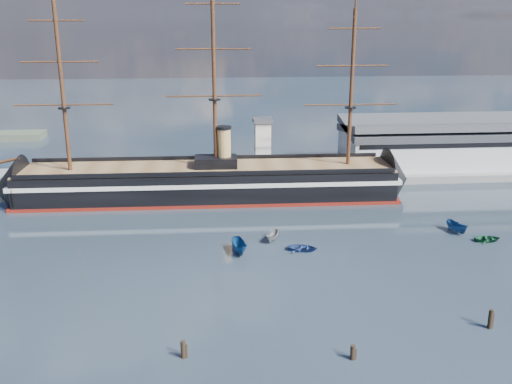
{
  "coord_description": "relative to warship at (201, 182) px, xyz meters",
  "views": [
    {
      "loc": [
        -11.07,
        -71.87,
        42.27
      ],
      "look_at": [
        -1.97,
        35.0,
        9.0
      ],
      "focal_mm": 40.0,
      "sensor_mm": 36.0,
      "label": 1
    }
  ],
  "objects": [
    {
      "name": "motorboat_a",
      "position": [
        7.34,
        -34.11,
        -4.04
      ],
      "size": [
        7.85,
        3.82,
        3.01
      ],
      "primitive_type": "imported",
      "rotation": [
        0.0,
        0.0,
        0.14
      ],
      "color": "navy",
      "rests_on": "ground"
    },
    {
      "name": "motorboat_e",
      "position": [
        56.14,
        -32.34,
        -4.04
      ],
      "size": [
        1.3,
        3.2,
        1.49
      ],
      "primitive_type": "imported",
      "rotation": [
        0.0,
        0.0,
        1.58
      ],
      "color": "#144F2E",
      "rests_on": "ground"
    },
    {
      "name": "warship",
      "position": [
        0.0,
        0.0,
        0.0
      ],
      "size": [
        112.99,
        17.5,
        53.94
      ],
      "rotation": [
        0.0,
        0.0,
        -0.01
      ],
      "color": "black",
      "rests_on": "ground"
    },
    {
      "name": "ground",
      "position": [
        13.17,
        -20.0,
        -4.04
      ],
      "size": [
        600.0,
        600.0,
        0.0
      ],
      "primitive_type": "plane",
      "color": "#1C272E",
      "rests_on": "ground"
    },
    {
      "name": "piling_near_right",
      "position": [
        40.99,
        -63.76,
        -4.04
      ],
      "size": [
        0.64,
        0.64,
        3.63
      ],
      "primitive_type": "cylinder",
      "color": "black",
      "rests_on": "ground"
    },
    {
      "name": "motorboat_f",
      "position": [
        52.01,
        -27.26,
        -4.04
      ],
      "size": [
        7.11,
        4.36,
        2.67
      ],
      "primitive_type": "imported",
      "rotation": [
        0.0,
        0.0,
        0.31
      ],
      "color": "navy",
      "rests_on": "ground"
    },
    {
      "name": "piling_near_mid",
      "position": [
        19.83,
        -69.59,
        -4.04
      ],
      "size": [
        0.64,
        0.64,
        2.72
      ],
      "primitive_type": "cylinder",
      "color": "black",
      "rests_on": "ground"
    },
    {
      "name": "piling_near_left",
      "position": [
        -1.83,
        -67.4,
        -4.04
      ],
      "size": [
        0.64,
        0.64,
        3.13
      ],
      "primitive_type": "cylinder",
      "color": "black",
      "rests_on": "ground"
    },
    {
      "name": "motorboat_c",
      "position": [
        14.13,
        -28.7,
        -4.04
      ],
      "size": [
        6.08,
        4.21,
        2.29
      ],
      "primitive_type": "imported",
      "rotation": [
        0.0,
        0.0,
        -0.41
      ],
      "color": "gray",
      "rests_on": "ground"
    },
    {
      "name": "motorboat_b",
      "position": [
        19.2,
        -33.95,
        -4.04
      ],
      "size": [
        2.2,
        3.68,
        1.61
      ],
      "primitive_type": "imported",
      "rotation": [
        0.0,
        0.0,
        1.32
      ],
      "color": "navy",
      "rests_on": "ground"
    },
    {
      "name": "warehouse",
      "position": [
        71.17,
        20.0,
        3.95
      ],
      "size": [
        63.0,
        21.0,
        11.6
      ],
      "color": "#B7BABC",
      "rests_on": "ground"
    },
    {
      "name": "quay_tower",
      "position": [
        16.17,
        13.0,
        5.72
      ],
      "size": [
        5.0,
        5.0,
        15.0
      ],
      "color": "silver",
      "rests_on": "ground"
    },
    {
      "name": "quay",
      "position": [
        23.17,
        16.0,
        -4.04
      ],
      "size": [
        180.0,
        18.0,
        2.0
      ],
      "primitive_type": "cube",
      "color": "slate",
      "rests_on": "ground"
    }
  ]
}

